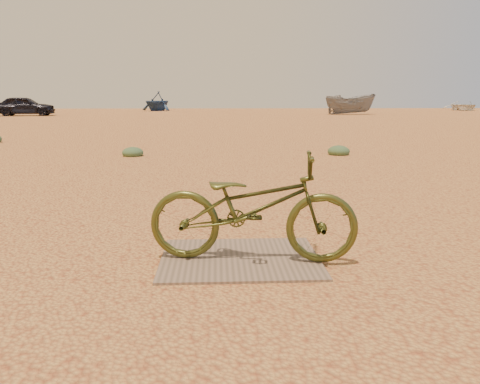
{
  "coord_description": "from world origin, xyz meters",
  "views": [
    {
      "loc": [
        0.33,
        -4.29,
        1.44
      ],
      "look_at": [
        0.53,
        -0.27,
        0.62
      ],
      "focal_mm": 35.0,
      "sensor_mm": 36.0,
      "label": 1
    }
  ],
  "objects_px": {
    "bicycle": "(253,207)",
    "boat_far_right": "(463,106)",
    "plywood_board": "(240,258)",
    "boat_far_left": "(157,101)",
    "boat_mid_right": "(350,104)",
    "car": "(25,106)"
  },
  "relations": [
    {
      "from": "bicycle",
      "to": "boat_far_right",
      "type": "height_order",
      "value": "boat_far_right"
    },
    {
      "from": "plywood_board",
      "to": "boat_far_right",
      "type": "relative_size",
      "value": 0.28
    },
    {
      "from": "boat_far_left",
      "to": "boat_mid_right",
      "type": "bearing_deg",
      "value": -3.76
    },
    {
      "from": "boat_far_left",
      "to": "bicycle",
      "type": "bearing_deg",
      "value": -52.34
    },
    {
      "from": "plywood_board",
      "to": "bicycle",
      "type": "distance_m",
      "value": 0.5
    },
    {
      "from": "plywood_board",
      "to": "bicycle",
      "type": "bearing_deg",
      "value": -30.81
    },
    {
      "from": "car",
      "to": "boat_mid_right",
      "type": "height_order",
      "value": "boat_mid_right"
    },
    {
      "from": "car",
      "to": "boat_far_right",
      "type": "relative_size",
      "value": 0.9
    },
    {
      "from": "car",
      "to": "boat_far_left",
      "type": "relative_size",
      "value": 1.13
    },
    {
      "from": "bicycle",
      "to": "plywood_board",
      "type": "bearing_deg",
      "value": 67.22
    },
    {
      "from": "bicycle",
      "to": "boat_mid_right",
      "type": "relative_size",
      "value": 0.4
    },
    {
      "from": "car",
      "to": "boat_mid_right",
      "type": "relative_size",
      "value": 1.0
    },
    {
      "from": "boat_far_left",
      "to": "boat_far_right",
      "type": "distance_m",
      "value": 34.63
    },
    {
      "from": "plywood_board",
      "to": "bicycle",
      "type": "relative_size",
      "value": 0.78
    },
    {
      "from": "plywood_board",
      "to": "boat_far_left",
      "type": "distance_m",
      "value": 48.93
    },
    {
      "from": "bicycle",
      "to": "boat_mid_right",
      "type": "xyz_separation_m",
      "value": [
        11.28,
        36.59,
        0.38
      ]
    },
    {
      "from": "boat_far_left",
      "to": "boat_far_right",
      "type": "relative_size",
      "value": 0.8
    },
    {
      "from": "boat_far_right",
      "to": "car",
      "type": "bearing_deg",
      "value": -150.5
    },
    {
      "from": "boat_mid_right",
      "to": "boat_far_right",
      "type": "distance_m",
      "value": 20.64
    },
    {
      "from": "boat_far_left",
      "to": "boat_mid_right",
      "type": "xyz_separation_m",
      "value": [
        18.04,
        -11.94,
        -0.18
      ]
    },
    {
      "from": "bicycle",
      "to": "boat_far_left",
      "type": "distance_m",
      "value": 49.0
    },
    {
      "from": "boat_far_left",
      "to": "boat_mid_right",
      "type": "height_order",
      "value": "boat_far_left"
    }
  ]
}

